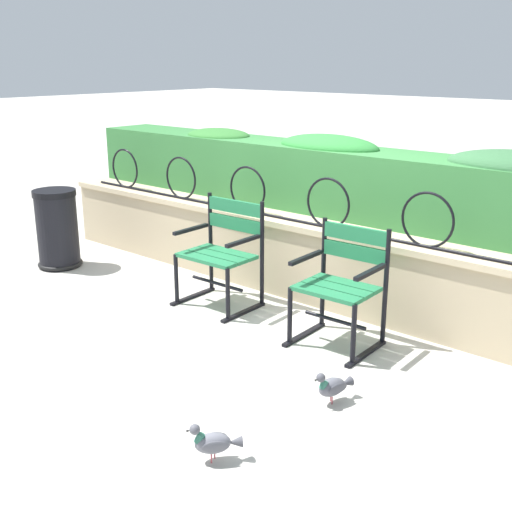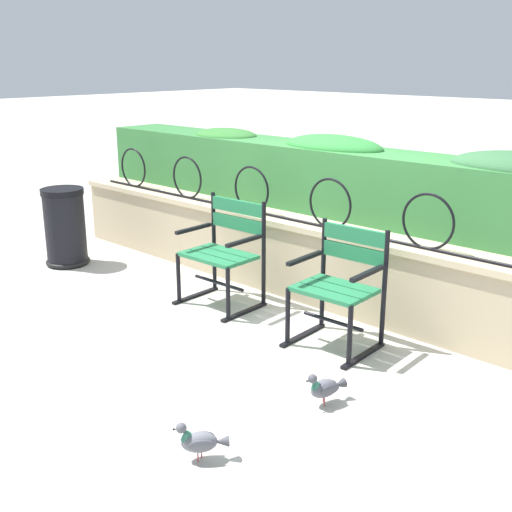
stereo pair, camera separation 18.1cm
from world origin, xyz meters
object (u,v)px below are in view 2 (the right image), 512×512
at_px(pigeon_far_side, 325,387).
at_px(trash_bin, 65,229).
at_px(park_chair_left, 225,250).
at_px(pigeon_near_chairs, 200,441).
at_px(park_chair_right, 340,284).

relative_size(pigeon_far_side, trash_bin, 0.37).
bearing_deg(trash_bin, pigeon_far_side, -7.02).
distance_m(park_chair_left, pigeon_near_chairs, 2.30).
distance_m(pigeon_near_chairs, trash_bin, 3.74).
xyz_separation_m(park_chair_left, pigeon_far_side, (1.66, -0.78, -0.36)).
height_order(park_chair_left, trash_bin, park_chair_left).
bearing_deg(park_chair_right, pigeon_near_chairs, -78.72).
xyz_separation_m(park_chair_left, trash_bin, (-1.95, -0.34, -0.10)).
distance_m(park_chair_right, pigeon_far_side, 0.96).
height_order(park_chair_right, pigeon_near_chairs, park_chair_right).
distance_m(pigeon_near_chairs, pigeon_far_side, 0.91).
distance_m(park_chair_left, pigeon_far_side, 1.87).
distance_m(park_chair_right, pigeon_near_chairs, 1.73).
bearing_deg(pigeon_near_chairs, park_chair_right, 101.28).
bearing_deg(pigeon_far_side, pigeon_near_chairs, -97.96).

